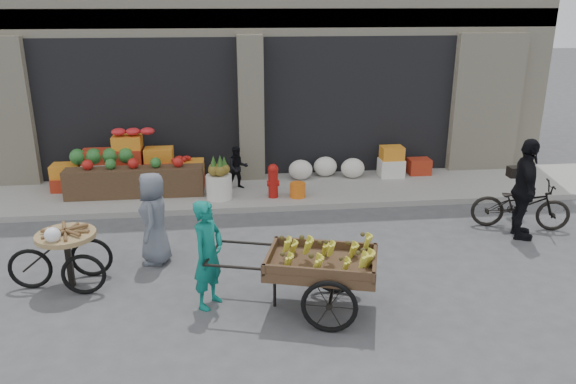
{
  "coord_description": "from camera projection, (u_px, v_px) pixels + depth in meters",
  "views": [
    {
      "loc": [
        -0.59,
        -7.32,
        3.97
      ],
      "look_at": [
        0.36,
        1.0,
        1.1
      ],
      "focal_mm": 35.0,
      "sensor_mm": 36.0,
      "label": 1
    }
  ],
  "objects": [
    {
      "name": "cyclist",
      "position": [
        525.0,
        189.0,
        9.64
      ],
      "size": [
        0.72,
        1.12,
        1.78
      ],
      "primitive_type": "imported",
      "rotation": [
        0.0,
        0.0,
        1.27
      ],
      "color": "black",
      "rests_on": "ground"
    },
    {
      "name": "orange_bucket",
      "position": [
        298.0,
        190.0,
        11.53
      ],
      "size": [
        0.32,
        0.32,
        0.3
      ],
      "primitive_type": "cylinder",
      "color": "orange",
      "rests_on": "sidewalk"
    },
    {
      "name": "vendor_grey",
      "position": [
        154.0,
        218.0,
        8.76
      ],
      "size": [
        0.5,
        0.74,
        1.48
      ],
      "primitive_type": "imported",
      "rotation": [
        0.0,
        0.0,
        -1.61
      ],
      "color": "slate",
      "rests_on": "ground"
    },
    {
      "name": "vendor_woman",
      "position": [
        208.0,
        254.0,
        7.48
      ],
      "size": [
        0.6,
        0.66,
        1.52
      ],
      "primitive_type": "imported",
      "rotation": [
        0.0,
        0.0,
        1.0
      ],
      "color": "#0E6C60",
      "rests_on": "ground"
    },
    {
      "name": "fruit_display",
      "position": [
        136.0,
        165.0,
        11.86
      ],
      "size": [
        3.1,
        1.12,
        1.24
      ],
      "color": "#A62B17",
      "rests_on": "sidewalk"
    },
    {
      "name": "bicycle",
      "position": [
        521.0,
        205.0,
        10.18
      ],
      "size": [
        1.82,
        1.08,
        0.9
      ],
      "primitive_type": "imported",
      "rotation": [
        0.0,
        0.0,
        1.27
      ],
      "color": "black",
      "rests_on": "ground"
    },
    {
      "name": "building",
      "position": [
        244.0,
        24.0,
        14.69
      ],
      "size": [
        14.0,
        6.45,
        7.0
      ],
      "color": "beige",
      "rests_on": "ground"
    },
    {
      "name": "banana_cart",
      "position": [
        318.0,
        260.0,
        7.35
      ],
      "size": [
        2.6,
        1.59,
        1.02
      ],
      "rotation": [
        0.0,
        0.0,
        -0.28
      ],
      "color": "#533725",
      "rests_on": "ground"
    },
    {
      "name": "sidewalk",
      "position": [
        255.0,
        192.0,
        12.07
      ],
      "size": [
        18.0,
        2.2,
        0.12
      ],
      "primitive_type": "cube",
      "color": "gray",
      "rests_on": "ground"
    },
    {
      "name": "pineapple_bin",
      "position": [
        219.0,
        187.0,
        11.42
      ],
      "size": [
        0.52,
        0.52,
        0.5
      ],
      "primitive_type": "cylinder",
      "color": "silver",
      "rests_on": "sidewalk"
    },
    {
      "name": "ground",
      "position": [
        271.0,
        286.0,
        8.23
      ],
      "size": [
        80.0,
        80.0,
        0.0
      ],
      "primitive_type": "plane",
      "color": "#424244",
      "rests_on": "ground"
    },
    {
      "name": "fire_hydrant",
      "position": [
        273.0,
        179.0,
        11.44
      ],
      "size": [
        0.22,
        0.22,
        0.71
      ],
      "color": "#A5140F",
      "rests_on": "sidewalk"
    },
    {
      "name": "tricycle_cart",
      "position": [
        67.0,
        251.0,
        8.05
      ],
      "size": [
        1.42,
        0.85,
        0.95
      ],
      "rotation": [
        0.0,
        0.0,
        0.01
      ],
      "color": "#9E7F51",
      "rests_on": "ground"
    },
    {
      "name": "right_bay_goods",
      "position": [
        367.0,
        165.0,
        12.8
      ],
      "size": [
        3.35,
        0.6,
        0.7
      ],
      "color": "silver",
      "rests_on": "sidewalk"
    },
    {
      "name": "seated_person",
      "position": [
        238.0,
        168.0,
        11.95
      ],
      "size": [
        0.51,
        0.43,
        0.93
      ],
      "primitive_type": "imported",
      "rotation": [
        0.0,
        0.0,
        0.17
      ],
      "color": "black",
      "rests_on": "sidewalk"
    }
  ]
}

